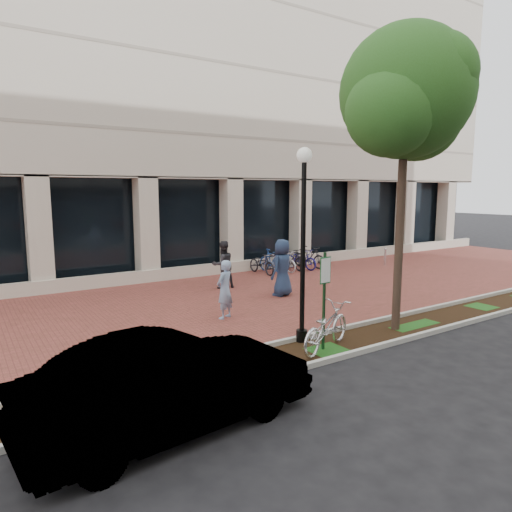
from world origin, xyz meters
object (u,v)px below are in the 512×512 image
bike_rack_cluster (286,260)px  sedan_near_curb (172,383)px  lamppost (303,235)px  street_tree (406,102)px  locked_bicycle (326,327)px  pedestrian_mid (223,265)px  pedestrian_right (282,268)px  pedestrian_left (225,290)px  bollard (385,256)px  parking_sign (325,288)px

bike_rack_cluster → sedan_near_curb: (-9.94, -10.23, 0.25)m
lamppost → sedan_near_curb: 5.15m
street_tree → locked_bicycle: (-2.67, -0.17, -5.35)m
street_tree → bike_rack_cluster: (2.86, 8.69, -5.40)m
pedestrian_mid → pedestrian_right: 2.51m
pedestrian_mid → lamppost: bearing=80.5°
street_tree → pedestrian_left: 6.94m
locked_bicycle → pedestrian_left: (-0.68, 3.58, 0.31)m
street_tree → locked_bicycle: 5.98m
pedestrian_right → bike_rack_cluster: 5.01m
lamppost → bollard: (10.65, 6.65, -2.19)m
pedestrian_left → sedan_near_curb: pedestrian_left is taller
pedestrian_left → bike_rack_cluster: size_ratio=0.48×
pedestrian_mid → bollard: pedestrian_mid is taller
pedestrian_right → bollard: (8.11, 2.43, -0.56)m
street_tree → pedestrian_mid: bearing=101.1°
locked_bicycle → sedan_near_curb: sedan_near_curb is taller
pedestrian_left → pedestrian_right: size_ratio=0.85×
lamppost → parking_sign: bearing=-85.4°
street_tree → bollard: 11.99m
parking_sign → pedestrian_mid: 7.34m
bollard → sedan_near_curb: bearing=-149.6°
parking_sign → sedan_near_curb: size_ratio=0.51×
lamppost → pedestrian_left: (-0.57, 2.83, -1.78)m
lamppost → sedan_near_curb: size_ratio=1.03×
pedestrian_right → sedan_near_curb: bearing=23.2°
pedestrian_mid → bike_rack_cluster: (4.24, 1.65, -0.40)m
lamppost → pedestrian_mid: 6.84m
street_tree → pedestrian_left: (-3.35, 3.41, -5.04)m
parking_sign → locked_bicycle: 0.94m
lamppost → pedestrian_right: lamppost is taller
pedestrian_mid → pedestrian_right: (1.13, -2.24, 0.10)m
pedestrian_left → bollard: 11.85m
bike_rack_cluster → bollard: bearing=-23.7°
lamppost → street_tree: street_tree is taller
street_tree → bike_rack_cluster: bearing=71.7°
bike_rack_cluster → locked_bicycle: bearing=-129.4°
pedestrian_mid → sedan_near_curb: size_ratio=0.40×
pedestrian_right → bollard: 8.49m
pedestrian_left → bike_rack_cluster: bearing=-166.4°
street_tree → bike_rack_cluster: street_tree is taller
street_tree → sedan_near_curb: street_tree is taller
lamppost → pedestrian_mid: lamppost is taller
bike_rack_cluster → sedan_near_curb: bearing=-141.6°
parking_sign → pedestrian_right: parking_sign is taller
pedestrian_right → bike_rack_cluster: bearing=-148.4°
lamppost → locked_bicycle: size_ratio=2.27×
pedestrian_left → lamppost: bearing=74.5°
parking_sign → locked_bicycle: parking_sign is taller
pedestrian_left → pedestrian_mid: 4.13m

